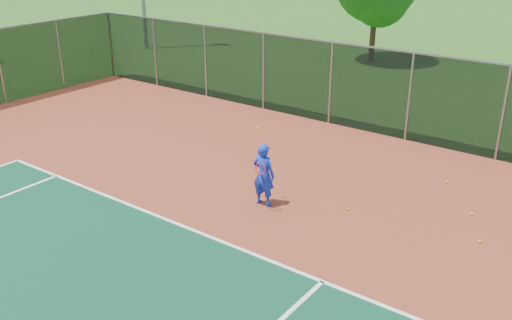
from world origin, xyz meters
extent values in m
cube|color=brown|center=(0.00, 2.00, 0.01)|extent=(30.00, 20.00, 0.02)
cube|color=white|center=(2.00, 3.00, 0.03)|extent=(22.00, 0.10, 0.00)
cube|color=black|center=(0.00, 12.00, 1.52)|extent=(30.00, 0.04, 3.00)
cube|color=gray|center=(0.00, 12.00, 3.02)|extent=(30.00, 0.06, 0.06)
imported|color=#1631D1|center=(-1.05, 5.14, 0.87)|extent=(0.65, 0.45, 1.71)
cylinder|color=black|center=(-0.90, 4.89, 0.90)|extent=(0.03, 0.15, 0.27)
torus|color=#A51414|center=(-0.90, 4.79, 1.20)|extent=(0.30, 0.13, 0.29)
sphere|color=#B4D118|center=(-1.30, 5.24, 2.06)|extent=(0.07, 0.07, 0.07)
sphere|color=#B4D118|center=(2.40, 9.34, 0.06)|extent=(0.07, 0.07, 0.07)
sphere|color=#B4D118|center=(-9.47, 3.52, 0.06)|extent=(0.07, 0.07, 0.07)
sphere|color=#B4D118|center=(0.90, 6.18, 0.06)|extent=(0.07, 0.07, 0.07)
sphere|color=#B4D118|center=(3.57, 7.79, 0.06)|extent=(0.07, 0.07, 0.07)
sphere|color=#B4D118|center=(4.14, 6.53, 0.06)|extent=(0.07, 0.07, 0.07)
cylinder|color=#362113|center=(-6.32, 22.36, 1.22)|extent=(0.30, 0.30, 2.43)
camera|label=1|loc=(6.78, -5.79, 6.88)|focal=40.00mm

